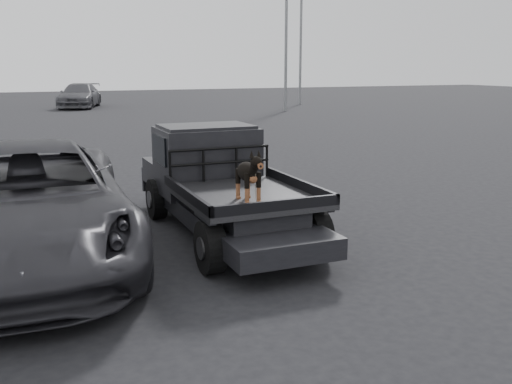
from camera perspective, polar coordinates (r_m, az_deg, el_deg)
name	(u,v)px	position (r m, az deg, el deg)	size (l,w,h in m)	color
ground	(254,260)	(8.62, -0.22, -6.81)	(120.00, 120.00, 0.00)	black
flatbed_ute	(225,208)	(9.78, -3.16, -1.65)	(2.00, 5.40, 0.92)	black
ute_cab	(206,149)	(10.49, -4.99, 4.30)	(1.72, 1.30, 0.88)	black
headache_rack	(220,164)	(9.81, -3.61, 2.78)	(1.80, 0.08, 0.55)	black
dog	(248,176)	(8.26, -0.80, 1.61)	(0.32, 0.60, 0.74)	black
parked_suv	(28,204)	(8.99, -21.86, -1.15)	(2.89, 6.26, 1.74)	#29282D
distant_car_b	(80,96)	(41.32, -17.23, 9.19)	(2.29, 5.62, 1.63)	#49494E
floodlight_mid	(286,2)	(36.51, 3.07, 18.43)	(1.08, 0.28, 12.01)	slate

